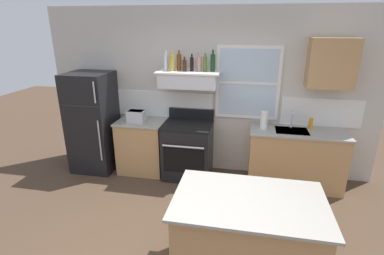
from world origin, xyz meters
name	(u,v)px	position (x,y,z in m)	size (l,w,h in m)	color
back_wall	(209,93)	(0.03, 2.23, 1.35)	(5.40, 0.11, 2.70)	beige
refrigerator	(93,122)	(-1.90, 1.84, 0.84)	(0.70, 0.72, 1.69)	black
counter_left_of_stove	(143,146)	(-1.05, 1.90, 0.46)	(0.79, 0.63, 0.91)	tan
toaster	(136,116)	(-1.10, 1.83, 1.01)	(0.30, 0.20, 0.19)	silver
stove_range	(188,150)	(-0.25, 1.86, 0.46)	(0.76, 0.69, 1.09)	black
range_hood_shelf	(189,79)	(-0.25, 1.96, 1.62)	(0.96, 0.52, 0.24)	silver
bottle_clear_tall	(166,62)	(-0.61, 1.96, 1.87)	(0.06, 0.06, 0.30)	silver
bottle_champagne_gold_foil	(172,63)	(-0.50, 1.91, 1.87)	(0.08, 0.08, 0.29)	#B29333
bottle_amber_wine	(179,62)	(-0.41, 1.99, 1.87)	(0.07, 0.07, 0.30)	brown
bottle_brown_stout	(185,65)	(-0.31, 1.91, 1.84)	(0.06, 0.06, 0.22)	#381E0F
bottle_balsamic_dark	(192,64)	(-0.20, 1.95, 1.85)	(0.06, 0.06, 0.26)	black
bottle_rose_pink	(199,63)	(-0.09, 1.99, 1.86)	(0.07, 0.07, 0.27)	#C67F84
bottle_olive_oil_square	(205,64)	(0.00, 1.97, 1.86)	(0.06, 0.06, 0.27)	#4C601E
bottle_dark_green_wine	(213,62)	(0.11, 1.98, 1.88)	(0.07, 0.07, 0.32)	#143819
counter_right_with_sink	(295,158)	(1.45, 1.90, 0.46)	(1.43, 0.63, 0.91)	tan
sink_faucet	(292,117)	(1.35, 2.00, 1.08)	(0.03, 0.17, 0.28)	silver
paper_towel_roll	(264,120)	(0.93, 1.90, 1.04)	(0.11, 0.11, 0.27)	white
dish_soap_bottle	(311,124)	(1.63, 2.00, 1.00)	(0.06, 0.06, 0.18)	orange
kitchen_island	(246,239)	(0.75, -0.10, 0.46)	(1.40, 0.90, 0.91)	tan
upper_cabinet_right	(332,63)	(1.80, 2.04, 1.90)	(0.64, 0.32, 0.70)	tan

